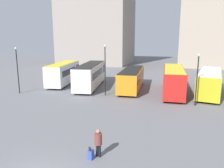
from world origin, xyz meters
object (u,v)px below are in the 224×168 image
traveler (98,141)px  lamp_post_1 (17,67)px  bus_2 (132,78)px  bus_3 (173,80)px  lamp_post_3 (197,75)px  bus_4 (210,82)px  lamp_post_0 (105,66)px  suitcase (91,155)px  bus_0 (63,73)px  bus_1 (91,75)px

traveler → lamp_post_1: size_ratio=0.30×
bus_2 → bus_3: (5.57, -0.88, 0.27)m
lamp_post_1 → lamp_post_3: 21.31m
bus_4 → lamp_post_0: 13.23m
bus_2 → bus_4: 9.95m
bus_4 → lamp_post_3: lamp_post_3 is taller
bus_3 → bus_2: bearing=78.3°
traveler → lamp_post_3: (6.25, 12.44, 2.19)m
bus_2 → traveler: bus_2 is taller
suitcase → bus_4: bearing=-15.5°
traveler → lamp_post_1: lamp_post_1 is taller
bus_2 → lamp_post_0: bearing=146.8°
bus_4 → lamp_post_1: size_ratio=1.72×
bus_3 → traveler: bearing=164.5°
lamp_post_1 → lamp_post_3: (21.30, 0.86, -0.22)m
lamp_post_1 → lamp_post_0: bearing=11.3°
bus_0 → lamp_post_3: 19.76m
bus_3 → lamp_post_0: 8.90m
lamp_post_3 → bus_3: bearing=116.5°
traveler → bus_0: bearing=43.5°
lamp_post_1 → lamp_post_3: bearing=2.3°
bus_3 → lamp_post_1: bearing=103.8°
lamp_post_0 → suitcase: bearing=-75.0°
bus_3 → suitcase: bus_3 is taller
bus_1 → lamp_post_3: 15.00m
bus_1 → bus_4: 15.95m
bus_2 → bus_3: bus_3 is taller
bus_2 → bus_1: bearing=88.9°
traveler → suitcase: size_ratio=2.10×
bus_1 → bus_2: bus_1 is taller
bus_4 → suitcase: bus_4 is taller
suitcase → lamp_post_3: bearing=-17.6°
bus_1 → lamp_post_0: 5.67m
bus_1 → bus_2: size_ratio=1.10×
bus_4 → suitcase: size_ratio=12.24×
bus_3 → lamp_post_1: size_ratio=1.72×
lamp_post_1 → bus_1: bearing=40.2°
bus_4 → lamp_post_3: 6.10m
suitcase → lamp_post_1: bearing=60.4°
bus_3 → suitcase: 18.15m
bus_2 → lamp_post_0: 5.37m
bus_1 → lamp_post_3: lamp_post_3 is taller
bus_0 → bus_3: bearing=-104.1°
bus_0 → bus_3: bus_3 is taller
lamp_post_1 → bus_4: bearing=15.4°
bus_2 → bus_4: bearing=-94.3°
lamp_post_0 → bus_1: bearing=131.5°
bus_1 → traveler: (7.69, -17.79, -0.79)m
bus_0 → bus_1: (4.79, -0.74, 0.06)m
bus_1 → traveler: 19.40m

